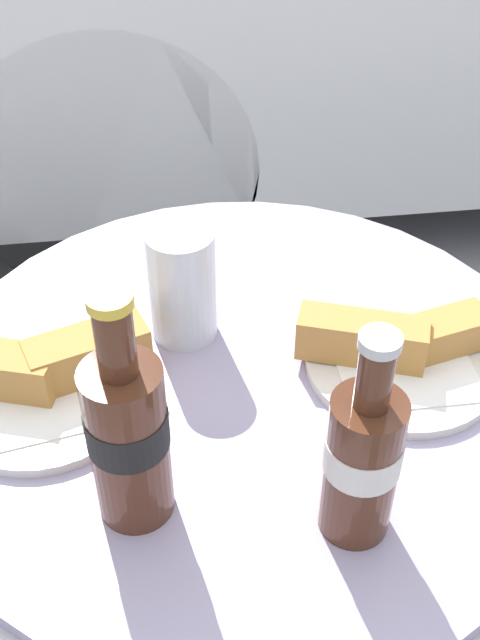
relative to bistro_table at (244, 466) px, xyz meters
name	(u,v)px	position (x,y,z in m)	size (l,w,h in m)	color
bistro_table	(244,466)	(0.00, 0.00, 0.00)	(0.73, 0.73, 0.69)	#B7B7BC
cola_bottle_left	(362,458)	(0.07, -0.21, 0.25)	(0.07, 0.07, 0.23)	#4C2819
cola_bottle_right	(128,434)	(-0.12, -0.16, 0.26)	(0.07, 0.07, 0.26)	#4C2819
drinking_glass	(182,288)	(-0.06, 0.08, 0.22)	(0.08, 0.08, 0.14)	black
lunch_plate_near	(397,351)	(0.17, -0.01, 0.18)	(0.23, 0.21, 0.07)	silver
lunch_plate_far	(43,377)	(-0.22, 0.00, 0.18)	(0.24, 0.22, 0.06)	silver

